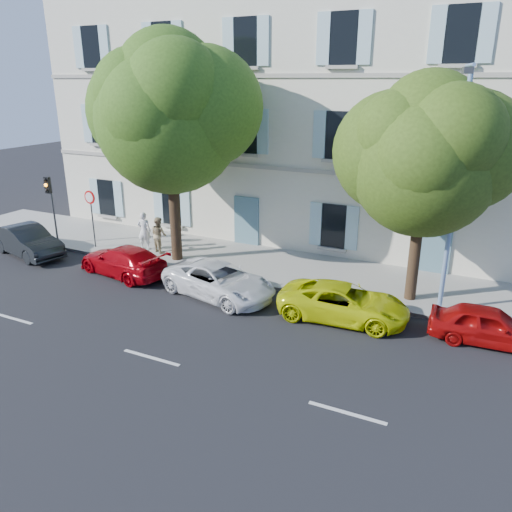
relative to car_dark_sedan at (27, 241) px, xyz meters
The scene contains 16 objects.
ground 10.92m from the car_dark_sedan, ahead, with size 90.00×90.00×0.00m, color black.
sidewalk 11.41m from the car_dark_sedan, 17.73° to the left, with size 36.00×4.50×0.15m, color #A09E96.
kerb 10.95m from the car_dark_sedan, ahead, with size 36.00×0.16×0.16m, color #9E998E.
building 15.19m from the car_dark_sedan, 40.35° to the left, with size 28.00×7.00×12.00m, color beige.
car_dark_sedan is the anchor object (origin of this frame).
car_red_coupe 5.67m from the car_dark_sedan, ahead, with size 1.76×4.33×1.26m, color #A2040D.
car_white_coupe 10.43m from the car_dark_sedan, ahead, with size 2.12×4.59×1.28m, color white.
car_yellow_supercar 15.25m from the car_dark_sedan, ahead, with size 2.05×4.45×1.24m, color #CED809.
car_red_hatchback 19.81m from the car_dark_sedan, ahead, with size 1.43×3.55×1.21m, color #990909.
tree_left 9.06m from the car_dark_sedan, 18.76° to the left, with size 6.09×6.09×9.44m.
tree_right 17.83m from the car_dark_sedan, ahead, with size 5.05×5.05×7.77m.
traffic_light 2.41m from the car_dark_sedan, 84.58° to the left, with size 0.28×0.38×3.33m.
road_sign 3.33m from the car_dark_sedan, 41.18° to the left, with size 0.64×0.10×2.78m.
street_lamp 18.73m from the car_dark_sedan, ahead, with size 0.40×1.74×8.14m.
pedestrian_a 5.44m from the car_dark_sedan, 31.01° to the left, with size 0.66×0.44×1.82m, color silver.
pedestrian_b 6.17m from the car_dark_sedan, 26.79° to the left, with size 0.82×0.64×1.68m, color tan.
Camera 1 is at (8.49, -14.35, 7.85)m, focal length 35.00 mm.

